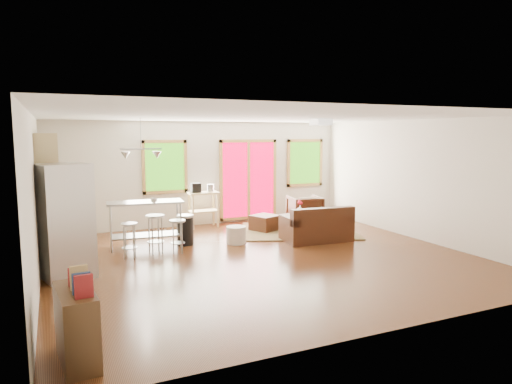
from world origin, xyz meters
name	(u,v)px	position (x,y,z in m)	size (l,w,h in m)	color
floor	(263,258)	(0.00, 0.00, -0.01)	(7.50, 7.00, 0.02)	#341A0B
ceiling	(263,116)	(0.00, 0.00, 2.61)	(7.50, 7.00, 0.02)	silver
back_wall	(204,173)	(0.00, 3.51, 1.30)	(7.50, 0.02, 2.60)	beige
left_wall	(34,201)	(-3.76, 0.00, 1.30)	(0.02, 7.00, 2.60)	beige
right_wall	(420,180)	(3.76, 0.00, 1.30)	(0.02, 7.00, 2.60)	beige
front_wall	(394,222)	(0.00, -3.51, 1.30)	(7.50, 0.02, 2.60)	beige
window_left	(165,167)	(-1.00, 3.46, 1.50)	(1.10, 0.05, 1.30)	#26600D
french_doors	(249,180)	(1.20, 3.46, 1.10)	(1.60, 0.05, 2.10)	#C7002A
window_right	(305,163)	(2.90, 3.46, 1.50)	(1.10, 0.05, 1.30)	#26600D
rug	(299,231)	(1.77, 1.76, 0.01)	(2.62, 2.02, 0.03)	#405C37
loveseat	(317,227)	(1.64, 0.75, 0.30)	(1.49, 0.93, 0.76)	black
coffee_table	(304,216)	(1.98, 1.90, 0.34)	(1.10, 0.84, 0.39)	#342212
armchair	(305,208)	(2.36, 2.53, 0.40)	(0.77, 0.72, 0.79)	black
ottoman	(265,223)	(1.06, 2.15, 0.19)	(0.56, 0.56, 0.37)	black
pouf	(236,235)	(-0.04, 1.24, 0.18)	(0.41, 0.41, 0.36)	beige
vase	(300,209)	(1.84, 1.84, 0.52)	(0.22, 0.23, 0.34)	silver
book	(308,208)	(1.99, 1.75, 0.55)	(0.23, 0.03, 0.31)	maroon
cabinets	(55,207)	(-3.49, 1.70, 0.93)	(0.64, 2.24, 2.30)	tan
refrigerator	(66,221)	(-3.34, 0.26, 0.91)	(0.91, 0.89, 1.83)	#B7BABC
island	(145,216)	(-1.82, 1.69, 0.65)	(1.54, 0.74, 0.94)	#B7BABC
cup	(154,200)	(-1.71, 1.37, 1.01)	(0.12, 0.10, 0.12)	silver
bar_stool_a	(129,232)	(-2.26, 0.98, 0.49)	(0.39, 0.39, 0.66)	#B7BABC
bar_stool_b	(155,225)	(-1.74, 1.14, 0.56)	(0.40, 0.40, 0.75)	#B7BABC
bar_stool_c	(177,228)	(-1.35, 1.00, 0.48)	(0.37, 0.37, 0.65)	#B7BABC
trash_can	(186,230)	(-1.03, 1.57, 0.32)	(0.38, 0.38, 0.63)	black
kitchen_cart	(202,197)	(-0.18, 3.12, 0.76)	(0.74, 0.49, 1.11)	tan
bookshelf	(77,324)	(-3.35, -2.77, 0.39)	(0.41, 0.87, 0.99)	#342212
ceiling_flush	(321,122)	(1.60, 0.60, 2.53)	(0.35, 0.35, 0.12)	white
pendant_light	(141,154)	(-1.90, 1.50, 1.90)	(0.80, 0.18, 0.79)	gray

